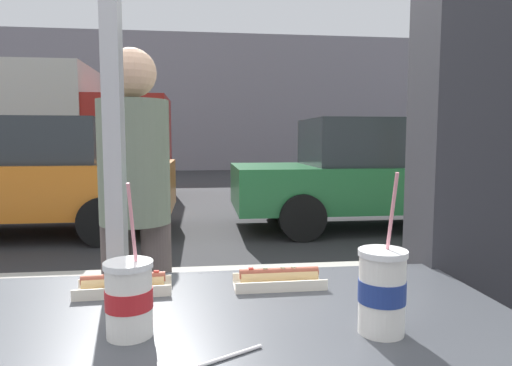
% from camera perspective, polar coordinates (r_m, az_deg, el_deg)
% --- Properties ---
extents(ground_plane, '(60.00, 60.00, 0.00)m').
position_cam_1_polar(ground_plane, '(9.37, -8.39, -2.89)').
color(ground_plane, '#2D2D30').
extents(sidewalk_strip, '(16.00, 2.80, 0.15)m').
position_cam_1_polar(sidewalk_strip, '(3.16, -11.46, -18.85)').
color(sidewalk_strip, '#B2ADA3').
rests_on(sidewalk_strip, ground).
extents(building_facade_far, '(28.00, 1.20, 5.89)m').
position_cam_1_polar(building_facade_far, '(20.41, -7.73, 9.99)').
color(building_facade_far, gray).
rests_on(building_facade_far, ground).
extents(soda_cup_left, '(0.10, 0.10, 0.33)m').
position_cam_1_polar(soda_cup_left, '(0.96, 15.67, -12.94)').
color(soda_cup_left, silver).
rests_on(soda_cup_left, window_counter).
extents(soda_cup_right, '(0.10, 0.10, 0.31)m').
position_cam_1_polar(soda_cup_right, '(0.95, -15.79, -13.78)').
color(soda_cup_right, white).
rests_on(soda_cup_right, window_counter).
extents(hotdog_tray_near, '(0.24, 0.10, 0.05)m').
position_cam_1_polar(hotdog_tray_near, '(1.22, -16.40, -12.19)').
color(hotdog_tray_near, beige).
rests_on(hotdog_tray_near, window_counter).
extents(hotdog_tray_far, '(0.24, 0.09, 0.05)m').
position_cam_1_polar(hotdog_tray_far, '(1.22, 2.93, -11.96)').
color(hotdog_tray_far, beige).
rests_on(hotdog_tray_far, window_counter).
extents(loose_straw, '(0.17, 0.10, 0.01)m').
position_cam_1_polar(loose_straw, '(0.85, -4.95, -21.47)').
color(loose_straw, white).
rests_on(loose_straw, window_counter).
extents(parked_car_orange, '(4.36, 1.93, 1.67)m').
position_cam_1_polar(parked_car_orange, '(7.23, -27.83, 0.81)').
color(parked_car_orange, orange).
rests_on(parked_car_orange, ground).
extents(parked_car_green, '(4.50, 1.94, 1.68)m').
position_cam_1_polar(parked_car_green, '(7.30, 15.30, 1.29)').
color(parked_car_green, '#236B38').
rests_on(parked_car_green, ground).
extents(box_truck, '(6.24, 2.44, 3.03)m').
position_cam_1_polar(box_truck, '(11.66, -27.47, 6.26)').
color(box_truck, beige).
rests_on(box_truck, ground).
extents(pedestrian, '(0.32, 0.32, 1.63)m').
position_cam_1_polar(pedestrian, '(2.14, -15.06, -2.44)').
color(pedestrian, '#4A403E').
rests_on(pedestrian, sidewalk_strip).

